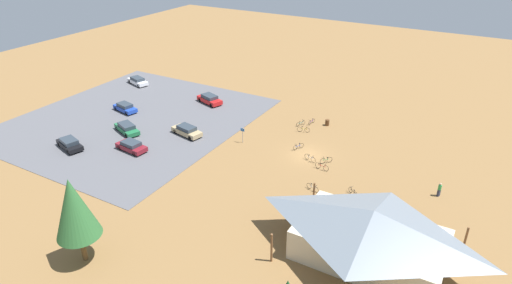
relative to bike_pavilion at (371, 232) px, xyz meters
name	(u,v)px	position (x,y,z in m)	size (l,w,h in m)	color
ground	(308,155)	(12.29, -14.85, -2.84)	(160.00, 160.00, 0.00)	olive
parking_lot_asphalt	(134,119)	(39.71, -12.22, -2.81)	(32.02, 35.32, 0.05)	#56565B
bike_pavilion	(371,232)	(0.00, 0.00, 0.00)	(14.89, 9.68, 5.13)	beige
trash_bin	(327,123)	(13.52, -24.58, -2.39)	(0.60, 0.60, 0.90)	brown
lot_sign	(243,133)	(21.41, -13.74, -1.43)	(0.56, 0.08, 2.20)	#99999E
pine_midwest	(74,208)	(21.81, 12.64, 2.69)	(3.81, 3.81, 8.37)	brown
bicycle_blue_near_sign	(298,147)	(14.08, -15.76, -2.46)	(0.80, 1.60, 0.82)	black
bicycle_red_lone_west	(322,167)	(9.40, -12.36, -2.44)	(1.83, 0.48, 0.90)	black
bicycle_purple_front_row	(312,122)	(15.71, -23.93, -2.49)	(0.48, 1.68, 0.76)	black
bicycle_green_mid_cluster	(326,160)	(9.54, -14.09, -2.44)	(1.12, 1.33, 0.89)	black
bicycle_silver_edge_north	(313,188)	(8.58, -7.61, -2.48)	(1.64, 0.62, 0.81)	black
bicycle_teal_by_bin	(301,123)	(16.86, -22.61, -2.49)	(0.76, 1.62, 0.78)	black
bicycle_black_yard_right	(353,192)	(4.38, -8.99, -2.48)	(1.35, 1.07, 0.84)	black
bicycle_white_edge_south	(310,158)	(11.49, -13.61, -2.44)	(1.75, 0.71, 0.87)	black
bicycle_yellow_lone_east	(304,130)	(15.60, -20.79, -2.44)	(1.75, 0.64, 0.92)	black
car_black_front_row	(70,144)	(40.25, -1.01, -2.12)	(4.76, 3.04, 1.33)	black
car_red_aisle_side	(210,99)	(33.37, -23.07, -2.08)	(4.99, 3.29, 1.43)	red
car_blue_back_corner	(125,107)	(42.88, -13.71, -2.13)	(4.55, 2.59, 1.32)	#1E42B2
car_white_second_row	(138,81)	(50.01, -24.07, -2.13)	(4.94, 3.08, 1.30)	white
car_tan_end_stall	(187,130)	(29.34, -11.81, -2.11)	(4.94, 2.72, 1.35)	tan
car_maroon_inner_stall	(131,146)	(32.76, -4.56, -2.14)	(4.47, 2.27, 1.29)	maroon
car_green_far_end	(127,128)	(37.20, -8.29, -2.13)	(5.03, 3.37, 1.32)	#1E6B3D
visitor_at_bikes	(439,189)	(-3.81, -13.41, -1.98)	(0.36, 0.39, 1.65)	#2D3347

